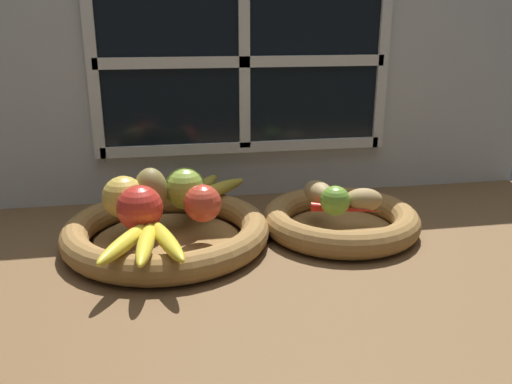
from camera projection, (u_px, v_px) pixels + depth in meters
ground_plane at (268, 250)px, 97.69cm from camera, size 140.00×90.00×3.00cm
back_wall at (243, 75)px, 116.42cm from camera, size 140.00×4.60×55.00cm
fruit_bowl_left at (167, 232)px, 96.05cm from camera, size 37.87×37.87×5.15cm
fruit_bowl_right at (340, 220)px, 101.70cm from camera, size 30.49×30.49×5.15cm
apple_green_back at (185, 188)px, 98.95cm from camera, size 7.94×7.94×7.94cm
apple_red_right at (202, 203)px, 92.91cm from camera, size 6.78×6.78×6.78cm
apple_golden_left at (124, 197)px, 94.38cm from camera, size 7.73×7.73×7.73cm
apple_red_front at (140, 208)px, 88.51cm from camera, size 7.91×7.91×7.91cm
pear_brown at (151, 191)px, 96.49cm from camera, size 6.51×6.58×8.66cm
banana_bunch_front at (147, 240)px, 82.12cm from camera, size 14.55×18.72×2.60cm
banana_bunch_back at (200, 189)px, 106.96cm from camera, size 15.86×19.78×2.71cm
potato_oblong at (319, 193)px, 102.23cm from camera, size 6.15×8.96×4.43cm
potato_small at (364, 201)px, 97.64cm from camera, size 7.74×5.47×4.43cm
lime_near at (335, 201)px, 95.80cm from camera, size 5.56×5.56×5.56cm
chili_pepper at (346, 209)px, 97.02cm from camera, size 12.70×6.55×1.77cm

